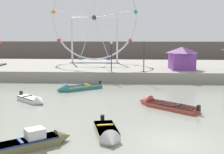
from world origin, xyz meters
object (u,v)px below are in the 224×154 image
(motorboat_pale_grey, at_px, (108,134))
(ferris_wheel_white_frame, at_px, (94,19))
(motorboat_teal_painted, at_px, (75,88))
(motorboat_faded_red, at_px, (161,104))
(carnival_booth_purple_stall, at_px, (182,58))
(promenade_lamp_near, at_px, (111,52))
(promenade_lamp_far, at_px, (144,51))
(motorboat_white_red_stripe, at_px, (33,100))
(motorboat_olive_wood, at_px, (38,141))

(motorboat_pale_grey, xyz_separation_m, ferris_wheel_white_frame, (-4.51, 30.89, 8.22))
(motorboat_pale_grey, distance_m, ferris_wheel_white_frame, 32.28)
(motorboat_teal_painted, relative_size, ferris_wheel_white_frame, 0.35)
(motorboat_teal_painted, relative_size, motorboat_faded_red, 0.99)
(carnival_booth_purple_stall, bearing_deg, promenade_lamp_near, -168.36)
(promenade_lamp_near, bearing_deg, promenade_lamp_far, -7.42)
(motorboat_teal_painted, relative_size, carnival_booth_purple_stall, 1.26)
(motorboat_white_red_stripe, relative_size, motorboat_olive_wood, 0.89)
(motorboat_faded_red, height_order, ferris_wheel_white_frame, ferris_wheel_white_frame)
(motorboat_white_red_stripe, xyz_separation_m, motorboat_olive_wood, (3.67, -9.95, 0.12))
(promenade_lamp_far, bearing_deg, promenade_lamp_near, 172.58)
(motorboat_teal_painted, relative_size, promenade_lamp_far, 1.23)
(motorboat_faded_red, distance_m, motorboat_olive_wood, 11.77)
(motorboat_white_red_stripe, xyz_separation_m, motorboat_faded_red, (11.24, -0.93, -0.00))
(motorboat_white_red_stripe, distance_m, motorboat_pale_grey, 11.22)
(ferris_wheel_white_frame, height_order, carnival_booth_purple_stall, ferris_wheel_white_frame)
(ferris_wheel_white_frame, bearing_deg, motorboat_teal_painted, -90.54)
(ferris_wheel_white_frame, distance_m, promenade_lamp_near, 12.00)
(motorboat_white_red_stripe, height_order, ferris_wheel_white_frame, ferris_wheel_white_frame)
(motorboat_pale_grey, relative_size, promenade_lamp_near, 1.02)
(promenade_lamp_near, bearing_deg, carnival_booth_purple_stall, 15.91)
(motorboat_olive_wood, bearing_deg, promenade_lamp_far, 35.10)
(motorboat_pale_grey, bearing_deg, motorboat_olive_wood, -82.19)
(carnival_booth_purple_stall, xyz_separation_m, promenade_lamp_near, (-9.36, -2.67, 0.92))
(ferris_wheel_white_frame, xyz_separation_m, promenade_lamp_near, (3.44, -10.50, -4.67))
(carnival_booth_purple_stall, bearing_deg, motorboat_olive_wood, -120.28)
(motorboat_teal_painted, bearing_deg, promenade_lamp_near, -157.87)
(motorboat_faded_red, xyz_separation_m, promenade_lamp_near, (-4.98, 12.82, 3.59))
(motorboat_faded_red, relative_size, ferris_wheel_white_frame, 0.36)
(motorboat_olive_wood, height_order, promenade_lamp_near, promenade_lamp_near)
(motorboat_pale_grey, xyz_separation_m, promenade_lamp_far, (3.04, 19.85, 3.71))
(motorboat_olive_wood, relative_size, promenade_lamp_near, 1.01)
(motorboat_white_red_stripe, distance_m, motorboat_faded_red, 11.27)
(motorboat_teal_painted, distance_m, carnival_booth_purple_stall, 15.87)
(motorboat_teal_painted, xyz_separation_m, promenade_lamp_near, (3.59, 6.10, 3.58))
(motorboat_teal_painted, xyz_separation_m, carnival_booth_purple_stall, (12.96, 8.77, 2.66))
(motorboat_olive_wood, bearing_deg, motorboat_white_red_stripe, 72.80)
(motorboat_white_red_stripe, xyz_separation_m, motorboat_pale_grey, (7.33, -8.50, 0.04))
(motorboat_teal_painted, height_order, promenade_lamp_near, promenade_lamp_near)
(motorboat_teal_painted, xyz_separation_m, ferris_wheel_white_frame, (0.16, 16.60, 8.25))
(carnival_booth_purple_stall, bearing_deg, ferris_wheel_white_frame, 144.27)
(motorboat_faded_red, bearing_deg, motorboat_pale_grey, 102.67)
(ferris_wheel_white_frame, relative_size, promenade_lamp_near, 3.76)
(motorboat_white_red_stripe, relative_size, promenade_lamp_near, 0.90)
(motorboat_pale_grey, bearing_deg, carnival_booth_purple_stall, 146.48)
(ferris_wheel_white_frame, bearing_deg, promenade_lamp_far, -55.64)
(ferris_wheel_white_frame, height_order, promenade_lamp_near, ferris_wheel_white_frame)
(motorboat_pale_grey, distance_m, promenade_lamp_near, 20.72)
(motorboat_faded_red, relative_size, motorboat_pale_grey, 1.31)
(carnival_booth_purple_stall, xyz_separation_m, promenade_lamp_far, (-5.26, -3.20, 1.08))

